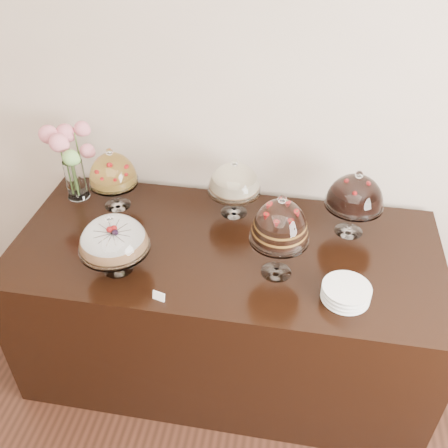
% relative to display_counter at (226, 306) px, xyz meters
% --- Properties ---
extents(wall_back, '(5.00, 0.04, 3.00)m').
position_rel_display_counter_xyz_m(wall_back, '(0.08, 0.55, 1.05)').
color(wall_back, beige).
rests_on(wall_back, ground).
extents(display_counter, '(2.20, 1.00, 0.90)m').
position_rel_display_counter_xyz_m(display_counter, '(0.00, 0.00, 0.00)').
color(display_counter, black).
rests_on(display_counter, ground).
extents(cake_stand_sugar_sponge, '(0.34, 0.34, 0.33)m').
position_rel_display_counter_xyz_m(cake_stand_sugar_sponge, '(-0.49, -0.26, 0.65)').
color(cake_stand_sugar_sponge, white).
rests_on(cake_stand_sugar_sponge, display_counter).
extents(cake_stand_choco_layer, '(0.27, 0.27, 0.45)m').
position_rel_display_counter_xyz_m(cake_stand_choco_layer, '(0.27, -0.15, 0.74)').
color(cake_stand_choco_layer, white).
rests_on(cake_stand_choco_layer, display_counter).
extents(cake_stand_cheesecake, '(0.29, 0.29, 0.34)m').
position_rel_display_counter_xyz_m(cake_stand_cheesecake, '(-0.00, 0.30, 0.66)').
color(cake_stand_cheesecake, white).
rests_on(cake_stand_cheesecake, display_counter).
extents(cake_stand_dark_choco, '(0.30, 0.30, 0.37)m').
position_rel_display_counter_xyz_m(cake_stand_dark_choco, '(0.62, 0.23, 0.69)').
color(cake_stand_dark_choco, white).
rests_on(cake_stand_dark_choco, display_counter).
extents(cake_stand_fruit_tart, '(0.27, 0.27, 0.37)m').
position_rel_display_counter_xyz_m(cake_stand_fruit_tart, '(-0.67, 0.25, 0.67)').
color(cake_stand_fruit_tart, white).
rests_on(cake_stand_fruit_tart, display_counter).
extents(flower_vase, '(0.30, 0.29, 0.44)m').
position_rel_display_counter_xyz_m(flower_vase, '(-0.94, 0.31, 0.73)').
color(flower_vase, white).
rests_on(flower_vase, display_counter).
extents(plate_stack, '(0.21, 0.21, 0.07)m').
position_rel_display_counter_xyz_m(plate_stack, '(0.60, -0.27, 0.49)').
color(plate_stack, white).
rests_on(plate_stack, display_counter).
extents(price_card_left, '(0.06, 0.03, 0.04)m').
position_rel_display_counter_xyz_m(price_card_left, '(-0.23, -0.43, 0.47)').
color(price_card_left, white).
rests_on(price_card_left, display_counter).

